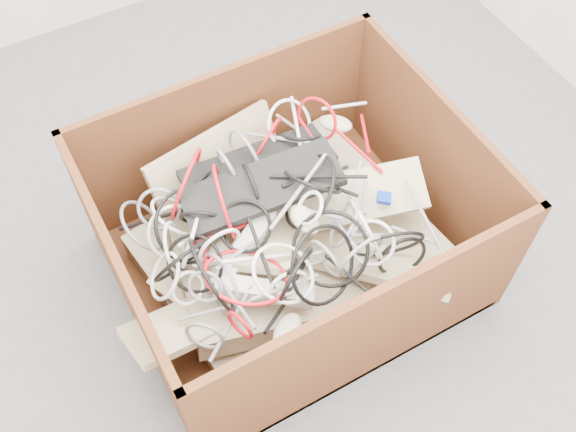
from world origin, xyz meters
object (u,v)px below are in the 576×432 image
cardboard_box (287,247)px  power_strip_left (243,249)px  vga_plug (384,198)px  power_strip_right (264,291)px

cardboard_box → power_strip_left: bearing=-164.3°
cardboard_box → vga_plug: bearing=-18.9°
cardboard_box → power_strip_right: bearing=-133.7°
cardboard_box → vga_plug: cardboard_box is taller
power_strip_left → vga_plug: (0.48, -0.05, 0.01)m
power_strip_right → power_strip_left: bearing=120.6°
power_strip_right → vga_plug: size_ratio=6.62×
power_strip_right → vga_plug: vga_plug is taller
cardboard_box → vga_plug: size_ratio=25.16×
vga_plug → power_strip_right: bearing=-134.5°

